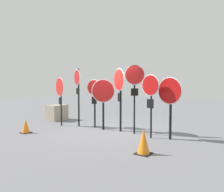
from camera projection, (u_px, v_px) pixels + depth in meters
The scene contains 12 objects.
ground_plane at pixel (110, 131), 8.59m from camera, with size 40.00×40.00×0.00m, color slate.
stop_sign_0 at pixel (60, 90), 9.64m from camera, with size 0.80×0.32×2.15m.
stop_sign_1 at pixel (78, 85), 9.52m from camera, with size 0.63×0.34×2.53m.
stop_sign_2 at pixel (94, 93), 9.23m from camera, with size 0.66×0.19×2.06m.
stop_sign_3 at pixel (103, 95), 8.76m from camera, with size 0.79×0.53×2.05m.
stop_sign_4 at pixel (119, 87), 8.46m from camera, with size 0.76×0.47×2.47m.
stop_sign_5 at pixel (135, 82), 8.01m from camera, with size 0.64×0.44×2.57m.
stop_sign_6 at pixel (150, 91), 7.40m from camera, with size 0.72×0.21×2.18m.
stop_sign_7 at pixel (170, 96), 7.22m from camera, with size 0.89×0.23×2.09m.
traffic_cone_0 at pixel (26, 126), 8.28m from camera, with size 0.35×0.35×0.52m.
traffic_cone_1 at pixel (143, 142), 5.78m from camera, with size 0.40×0.40×0.67m.
storage_crate at pixel (57, 113), 11.23m from camera, with size 0.70×0.94×0.78m.
Camera 1 is at (4.95, -6.91, 1.86)m, focal length 35.00 mm.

